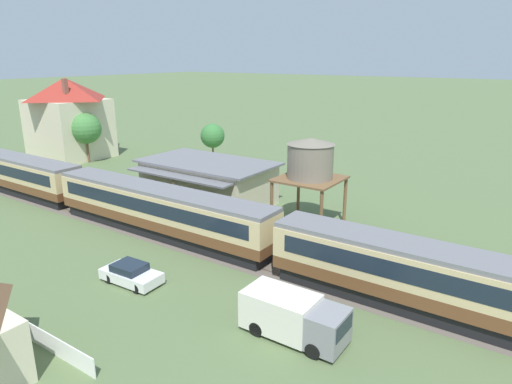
% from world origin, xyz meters
% --- Properties ---
extents(passenger_train, '(89.35, 3.06, 3.92)m').
position_xyz_m(passenger_train, '(-19.05, -0.84, 2.18)').
color(passenger_train, brown).
rests_on(passenger_train, ground_plane).
extents(railway_track, '(133.51, 3.60, 0.04)m').
position_xyz_m(railway_track, '(-22.68, -0.84, 0.01)').
color(railway_track, '#665B51').
rests_on(railway_track, ground_plane).
extents(station_building, '(13.12, 8.73, 4.16)m').
position_xyz_m(station_building, '(-32.79, 7.86, 2.11)').
color(station_building, beige).
rests_on(station_building, ground_plane).
extents(station_house_red_roof, '(10.18, 9.28, 11.12)m').
position_xyz_m(station_house_red_roof, '(-62.57, 13.12, 5.74)').
color(station_house_red_roof, beige).
rests_on(station_house_red_roof, ground_plane).
extents(water_tower, '(5.08, 5.08, 7.57)m').
position_xyz_m(water_tower, '(-21.56, 7.73, 5.69)').
color(water_tower, brown).
rests_on(water_tower, ground_plane).
extents(parked_car_white, '(4.09, 2.06, 1.29)m').
position_xyz_m(parked_car_white, '(-26.02, -7.87, 0.61)').
color(parked_car_white, white).
rests_on(parked_car_white, ground_plane).
extents(delivery_truck_grey, '(5.49, 2.30, 2.24)m').
position_xyz_m(delivery_truck_grey, '(-14.55, -7.11, 1.18)').
color(delivery_truck_grey, gray).
rests_on(delivery_truck_grey, ground_plane).
extents(yard_tree_0, '(3.21, 3.21, 5.40)m').
position_xyz_m(yard_tree_0, '(-43.20, 21.25, 3.78)').
color(yard_tree_0, brown).
rests_on(yard_tree_0, ground_plane).
extents(yard_tree_1, '(4.09, 4.09, 6.72)m').
position_xyz_m(yard_tree_1, '(-57.65, 12.22, 4.67)').
color(yard_tree_1, brown).
rests_on(yard_tree_1, ground_plane).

